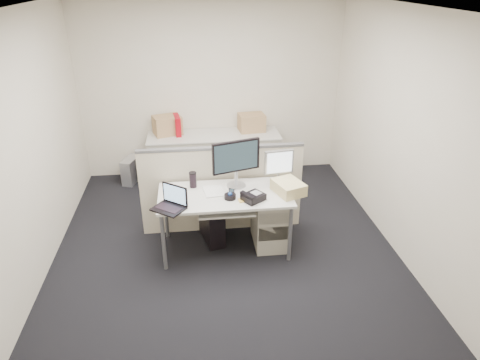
{
  "coord_description": "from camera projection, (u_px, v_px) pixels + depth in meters",
  "views": [
    {
      "loc": [
        -0.33,
        -4.26,
        3.0
      ],
      "look_at": [
        0.19,
        0.15,
        0.82
      ],
      "focal_mm": 32.0,
      "sensor_mm": 36.0,
      "label": 1
    }
  ],
  "objects": [
    {
      "name": "red_binder",
      "position": [
        177.0,
        126.0,
        6.52
      ],
      "size": [
        0.12,
        0.34,
        0.31
      ],
      "primitive_type": "cube",
      "rotation": [
        0.0,
        0.0,
        0.14
      ],
      "color": "#A50712",
      "rests_on": "back_counter"
    },
    {
      "name": "cellphone",
      "position": [
        232.0,
        191.0,
        4.88
      ],
      "size": [
        0.07,
        0.12,
        0.02
      ],
      "primitive_type": "cube",
      "rotation": [
        0.0,
        0.0,
        -0.04
      ],
      "color": "black",
      "rests_on": "desk"
    },
    {
      "name": "floor",
      "position": [
        226.0,
        248.0,
        5.16
      ],
      "size": [
        4.0,
        4.5,
        0.01
      ],
      "primitive_type": "cube",
      "color": "black",
      "rests_on": "ground"
    },
    {
      "name": "pc_tower_spare_silver",
      "position": [
        132.0,
        170.0,
        6.69
      ],
      "size": [
        0.3,
        0.45,
        0.39
      ],
      "primitive_type": "cube",
      "rotation": [
        0.0,
        0.0,
        -0.35
      ],
      "color": "#B7B7BC",
      "rests_on": "floor"
    },
    {
      "name": "trackball",
      "position": [
        230.0,
        197.0,
        4.72
      ],
      "size": [
        0.14,
        0.14,
        0.05
      ],
      "primitive_type": "cylinder",
      "rotation": [
        0.0,
        0.0,
        -0.05
      ],
      "color": "black",
      "rests_on": "desk"
    },
    {
      "name": "travel_mug",
      "position": [
        193.0,
        180.0,
        4.95
      ],
      "size": [
        0.11,
        0.11,
        0.17
      ],
      "primitive_type": "cylinder",
      "rotation": [
        0.0,
        0.0,
        0.39
      ],
      "color": "black",
      "rests_on": "desk"
    },
    {
      "name": "wall_right",
      "position": [
        402.0,
        135.0,
        4.77
      ],
      "size": [
        0.02,
        4.5,
        2.7
      ],
      "primitive_type": "cube",
      "color": "beige",
      "rests_on": "ground"
    },
    {
      "name": "drawer_pedestal",
      "position": [
        271.0,
        219.0,
        5.11
      ],
      "size": [
        0.4,
        0.55,
        0.65
      ],
      "primitive_type": "cube",
      "color": "#ADA893",
      "rests_on": "floor"
    },
    {
      "name": "keyboard_tray",
      "position": [
        226.0,
        210.0,
        4.72
      ],
      "size": [
        0.62,
        0.32,
        0.02
      ],
      "primitive_type": "cube",
      "color": "silver",
      "rests_on": "desk"
    },
    {
      "name": "keyboard",
      "position": [
        221.0,
        207.0,
        4.74
      ],
      "size": [
        0.49,
        0.19,
        0.03
      ],
      "primitive_type": "cube",
      "rotation": [
        0.0,
        0.0,
        -0.04
      ],
      "color": "black",
      "rests_on": "keyboard_tray"
    },
    {
      "name": "laptop",
      "position": [
        168.0,
        200.0,
        4.46
      ],
      "size": [
        0.4,
        0.39,
        0.24
      ],
      "primitive_type": "cube",
      "rotation": [
        0.0,
        0.0,
        -0.65
      ],
      "color": "black",
      "rests_on": "desk"
    },
    {
      "name": "banana",
      "position": [
        251.0,
        197.0,
        4.72
      ],
      "size": [
        0.17,
        0.05,
        0.04
      ],
      "primitive_type": "ellipsoid",
      "rotation": [
        0.0,
        0.0,
        0.04
      ],
      "color": "gold",
      "rests_on": "desk"
    },
    {
      "name": "monitor_small",
      "position": [
        279.0,
        168.0,
        4.97
      ],
      "size": [
        0.36,
        0.22,
        0.42
      ],
      "primitive_type": "cube",
      "rotation": [
        0.0,
        0.0,
        0.14
      ],
      "color": "#B7B7BC",
      "rests_on": "desk"
    },
    {
      "name": "pc_tower_desk",
      "position": [
        212.0,
        223.0,
        5.21
      ],
      "size": [
        0.31,
        0.52,
        0.46
      ],
      "primitive_type": "cube",
      "rotation": [
        0.0,
        0.0,
        0.24
      ],
      "color": "black",
      "rests_on": "floor"
    },
    {
      "name": "paper_stack",
      "position": [
        214.0,
        191.0,
        4.88
      ],
      "size": [
        0.25,
        0.3,
        0.01
      ],
      "primitive_type": "cube",
      "rotation": [
        0.0,
        0.0,
        0.12
      ],
      "color": "silver",
      "rests_on": "desk"
    },
    {
      "name": "back_counter",
      "position": [
        215.0,
        157.0,
        6.71
      ],
      "size": [
        2.0,
        0.6,
        0.72
      ],
      "primitive_type": "cube",
      "color": "#ADA893",
      "rests_on": "floor"
    },
    {
      "name": "cardboard_box_right",
      "position": [
        252.0,
        123.0,
        6.66
      ],
      "size": [
        0.42,
        0.34,
        0.28
      ],
      "primitive_type": "cube",
      "rotation": [
        0.0,
        0.0,
        0.1
      ],
      "color": "tan",
      "rests_on": "back_counter"
    },
    {
      "name": "pc_tower_spare_dark",
      "position": [
        148.0,
        167.0,
        6.76
      ],
      "size": [
        0.21,
        0.44,
        0.4
      ],
      "primitive_type": "cube",
      "rotation": [
        0.0,
        0.0,
        -0.09
      ],
      "color": "black",
      "rests_on": "floor"
    },
    {
      "name": "cardboard_box_left",
      "position": [
        167.0,
        126.0,
        6.52
      ],
      "size": [
        0.48,
        0.41,
        0.3
      ],
      "primitive_type": "cube",
      "rotation": [
        0.0,
        0.0,
        0.32
      ],
      "color": "tan",
      "rests_on": "back_counter"
    },
    {
      "name": "sticky_pad",
      "position": [
        243.0,
        200.0,
        4.69
      ],
      "size": [
        0.1,
        0.1,
        0.01
      ],
      "primitive_type": "cube",
      "rotation": [
        0.0,
        0.0,
        0.12
      ],
      "color": "#EDBA48",
      "rests_on": "desk"
    },
    {
      "name": "wall_front",
      "position": [
        256.0,
        278.0,
        2.55
      ],
      "size": [
        4.0,
        0.02,
        2.7
      ],
      "primitive_type": "cube",
      "color": "beige",
      "rests_on": "ground"
    },
    {
      "name": "cubicle_partition",
      "position": [
        222.0,
        190.0,
        5.31
      ],
      "size": [
        2.0,
        0.06,
        1.1
      ],
      "primitive_type": "cube",
      "color": "beige",
      "rests_on": "floor"
    },
    {
      "name": "manila_folders",
      "position": [
        288.0,
        187.0,
        4.83
      ],
      "size": [
        0.38,
        0.43,
        0.13
      ],
      "primitive_type": "cube",
      "rotation": [
        0.0,
        0.0,
        0.35
      ],
      "color": "beige",
      "rests_on": "desk"
    },
    {
      "name": "monitor_main",
      "position": [
        236.0,
        164.0,
        4.88
      ],
      "size": [
        0.61,
        0.37,
        0.57
      ],
      "primitive_type": "cube",
      "rotation": [
        0.0,
        0.0,
        0.29
      ],
      "color": "black",
      "rests_on": "desk"
    },
    {
      "name": "desk_phone",
      "position": [
        253.0,
        197.0,
        4.69
      ],
      "size": [
        0.29,
        0.28,
        0.07
      ],
      "primitive_type": "cube",
      "rotation": [
        0.0,
        0.0,
        0.61
      ],
      "color": "black",
      "rests_on": "desk"
    },
    {
      "name": "ceiling",
      "position": [
        221.0,
        7.0,
        3.96
      ],
      "size": [
        4.0,
        4.5,
        0.01
      ],
      "primitive_type": "cube",
      "color": "white",
      "rests_on": "ground"
    },
    {
      "name": "wall_back",
      "position": [
        211.0,
        90.0,
        6.56
      ],
      "size": [
        4.0,
        0.02,
        2.7
      ],
      "primitive_type": "cube",
      "color": "beige",
      "rests_on": "ground"
    },
    {
      "name": "wall_left",
      "position": [
        28.0,
        151.0,
        4.35
      ],
      "size": [
        0.02,
        4.5,
        2.7
      ],
      "primitive_type": "cube",
      "color": "beige",
      "rests_on": "ground"
    },
    {
      "name": "desk",
      "position": [
        225.0,
        199.0,
        4.86
      ],
      "size": [
        1.5,
        0.75,
        0.73
      ],
      "color": "silver",
      "rests_on": "floor"
    }
  ]
}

